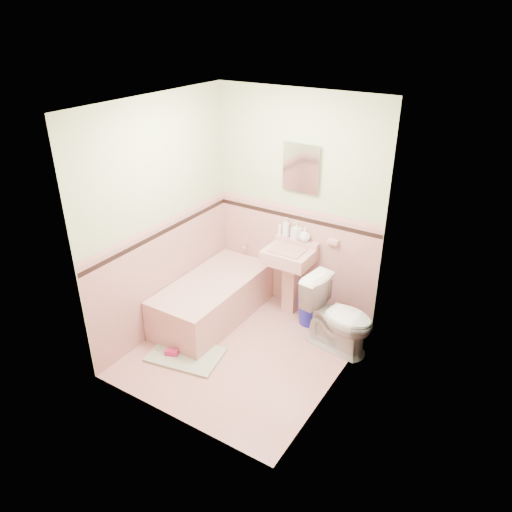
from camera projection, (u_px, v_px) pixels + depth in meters
The scene contains 32 objects.
floor at pixel (243, 350), 5.09m from camera, with size 2.20×2.20×0.00m, color tan.
ceiling at pixel (240, 104), 3.95m from camera, with size 2.20×2.20×0.00m, color white.
wall_back at pixel (297, 206), 5.35m from camera, with size 2.50×2.50×0.00m, color #EEE2C2.
wall_front at pixel (162, 295), 3.69m from camera, with size 2.50×2.50×0.00m, color #EEE2C2.
wall_left at pixel (161, 220), 4.99m from camera, with size 2.50×2.50×0.00m, color #EEE2C2.
wall_right at pixel (342, 270), 4.05m from camera, with size 2.50×2.50×0.00m, color #EEE2C2.
wainscot_back at pixel (294, 259), 5.64m from camera, with size 2.00×2.00×0.00m, color tan.
wainscot_front at pixel (170, 362), 3.99m from camera, with size 2.00×2.00×0.00m, color tan.
wainscot_left at pixel (167, 276), 5.28m from camera, with size 2.20×2.20×0.00m, color tan.
wainscot_right at pixel (335, 333), 4.35m from camera, with size 2.20×2.20×0.00m, color tan.
accent_back at pixel (296, 217), 5.39m from camera, with size 2.00×2.00×0.00m, color black.
accent_front at pixel (165, 309), 3.76m from camera, with size 2.00×2.00×0.00m, color black.
accent_left at pixel (163, 232), 5.04m from camera, with size 2.20×2.20×0.00m, color black.
accent_right at pixel (339, 283), 4.11m from camera, with size 2.20×2.20×0.00m, color black.
cap_back at pixel (296, 209), 5.35m from camera, with size 2.00×2.00×0.00m, color tan.
cap_front at pixel (164, 298), 3.71m from camera, with size 2.00×2.00×0.00m, color tan.
cap_left at pixel (162, 223), 4.99m from camera, with size 2.20×2.20×0.00m, color tan.
cap_right at pixel (340, 272), 4.07m from camera, with size 2.20×2.20×0.00m, color tan.
bathtub at pixel (213, 301), 5.53m from camera, with size 0.70×1.50×0.45m, color tan.
tub_faucet at pixel (247, 245), 5.89m from camera, with size 0.04×0.04×0.12m, color silver.
sink at pixel (288, 282), 5.53m from camera, with size 0.53×0.48×0.83m, color tan, non-canonical shape.
sink_faucet at pixel (296, 235), 5.39m from camera, with size 0.02×0.02×0.10m, color silver.
medicine_cabinet at pixel (301, 168), 5.10m from camera, with size 0.37×0.04×0.47m, color white.
soap_dish at pixel (333, 242), 5.23m from camera, with size 0.13×0.07×0.04m, color tan.
soap_bottle_left at pixel (286, 227), 5.46m from camera, with size 0.09×0.09×0.23m, color #B2B2B2.
soap_bottle_mid at pixel (296, 231), 5.41m from camera, with size 0.09×0.10×0.21m, color #B2B2B2.
soap_bottle_right at pixel (305, 234), 5.37m from camera, with size 0.13×0.13×0.16m, color #B2B2B2.
tube at pixel (280, 230), 5.53m from camera, with size 0.04×0.04×0.12m, color white.
toilet at pixel (339, 316), 4.97m from camera, with size 0.43×0.75×0.76m, color white.
bucket at pixel (310, 312), 5.47m from camera, with size 0.28×0.28×0.28m, color #1A1B96, non-canonical shape.
bath_mat at pixel (186, 355), 5.00m from camera, with size 0.73×0.48×0.03m, color #93A387.
shoe at pixel (172, 353), 4.96m from camera, with size 0.13×0.06×0.05m, color #BF1E59.
Camera 1 is at (2.27, -3.39, 3.19)m, focal length 34.14 mm.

